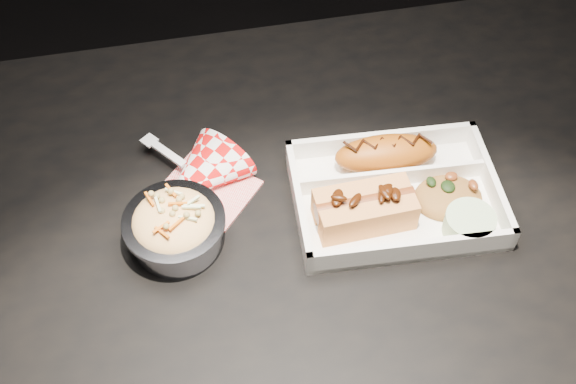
{
  "coord_description": "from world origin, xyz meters",
  "views": [
    {
      "loc": [
        -0.11,
        -0.49,
        1.47
      ],
      "look_at": [
        -0.01,
        0.03,
        0.81
      ],
      "focal_mm": 45.0,
      "sensor_mm": 36.0,
      "label": 1
    }
  ],
  "objects_px": {
    "food_tray": "(394,197)",
    "napkin_fork": "(199,177)",
    "dining_table": "(296,277)",
    "fried_pastry": "(386,153)",
    "hotdog": "(365,207)",
    "foil_coleslaw_cup": "(175,226)"
  },
  "relations": [
    {
      "from": "fried_pastry",
      "to": "dining_table",
      "type": "bearing_deg",
      "value": -148.0
    },
    {
      "from": "food_tray",
      "to": "napkin_fork",
      "type": "relative_size",
      "value": 1.59
    },
    {
      "from": "dining_table",
      "to": "fried_pastry",
      "type": "relative_size",
      "value": 9.02
    },
    {
      "from": "dining_table",
      "to": "napkin_fork",
      "type": "xyz_separation_m",
      "value": [
        -0.1,
        0.11,
        0.11
      ]
    },
    {
      "from": "food_tray",
      "to": "hotdog",
      "type": "bearing_deg",
      "value": -149.23
    },
    {
      "from": "dining_table",
      "to": "food_tray",
      "type": "bearing_deg",
      "value": 12.4
    },
    {
      "from": "food_tray",
      "to": "fried_pastry",
      "type": "distance_m",
      "value": 0.06
    },
    {
      "from": "fried_pastry",
      "to": "hotdog",
      "type": "height_order",
      "value": "hotdog"
    },
    {
      "from": "food_tray",
      "to": "napkin_fork",
      "type": "height_order",
      "value": "napkin_fork"
    },
    {
      "from": "hotdog",
      "to": "napkin_fork",
      "type": "distance_m",
      "value": 0.21
    },
    {
      "from": "food_tray",
      "to": "foil_coleslaw_cup",
      "type": "relative_size",
      "value": 2.16
    },
    {
      "from": "foil_coleslaw_cup",
      "to": "food_tray",
      "type": "bearing_deg",
      "value": 1.15
    },
    {
      "from": "dining_table",
      "to": "food_tray",
      "type": "relative_size",
      "value": 4.6
    },
    {
      "from": "dining_table",
      "to": "foil_coleslaw_cup",
      "type": "bearing_deg",
      "value": 170.64
    },
    {
      "from": "hotdog",
      "to": "napkin_fork",
      "type": "xyz_separation_m",
      "value": [
        -0.19,
        0.1,
        -0.02
      ]
    },
    {
      "from": "food_tray",
      "to": "napkin_fork",
      "type": "xyz_separation_m",
      "value": [
        -0.23,
        0.08,
        0.01
      ]
    },
    {
      "from": "food_tray",
      "to": "hotdog",
      "type": "height_order",
      "value": "hotdog"
    },
    {
      "from": "dining_table",
      "to": "napkin_fork",
      "type": "distance_m",
      "value": 0.18
    },
    {
      "from": "foil_coleslaw_cup",
      "to": "napkin_fork",
      "type": "xyz_separation_m",
      "value": [
        0.04,
        0.08,
        -0.02
      ]
    },
    {
      "from": "dining_table",
      "to": "fried_pastry",
      "type": "xyz_separation_m",
      "value": [
        0.13,
        0.08,
        0.12
      ]
    },
    {
      "from": "dining_table",
      "to": "hotdog",
      "type": "distance_m",
      "value": 0.15
    },
    {
      "from": "hotdog",
      "to": "dining_table",
      "type": "bearing_deg",
      "value": -178.39
    }
  ]
}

